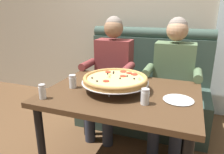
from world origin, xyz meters
TOP-DOWN VIEW (x-y plane):
  - back_wall_with_window at (0.00, 1.48)m, footprint 6.00×0.12m
  - booth_bench at (0.00, 0.91)m, footprint 1.48×0.78m
  - dining_table at (0.00, 0.00)m, footprint 1.18×0.88m
  - diner_left at (-0.33, 0.64)m, footprint 0.54×0.64m
  - diner_right at (0.33, 0.64)m, footprint 0.54×0.64m
  - pizza at (-0.06, 0.01)m, footprint 0.53×0.53m
  - shaker_oregano at (-0.49, -0.33)m, footprint 0.05×0.05m
  - shaker_parmesan at (-0.40, -0.06)m, footprint 0.06×0.06m
  - shaker_pepper_flakes at (0.22, -0.16)m, footprint 0.06×0.06m
  - plate_near_left at (0.43, -0.02)m, footprint 0.22×0.22m

SIDE VIEW (x-z plane):
  - booth_bench at x=0.00m, z-range -0.17..0.96m
  - dining_table at x=0.00m, z-range 0.27..1.00m
  - diner_left at x=-0.33m, z-range 0.07..1.35m
  - diner_right at x=0.33m, z-range 0.07..1.35m
  - plate_near_left at x=0.43m, z-range 0.73..0.75m
  - shaker_oregano at x=-0.49m, z-range 0.72..0.83m
  - shaker_parmesan at x=-0.40m, z-range 0.72..0.83m
  - shaker_pepper_flakes at x=0.22m, z-range 0.72..0.83m
  - pizza at x=-0.06m, z-range 0.76..0.88m
  - back_wall_with_window at x=0.00m, z-range 0.00..2.80m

